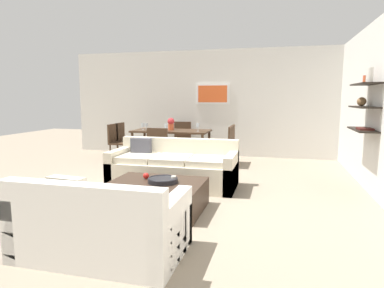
{
  "coord_description": "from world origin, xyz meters",
  "views": [
    {
      "loc": [
        1.58,
        -4.95,
        1.49
      ],
      "look_at": [
        0.25,
        0.2,
        0.75
      ],
      "focal_mm": 31.08,
      "sensor_mm": 36.0,
      "label": 1
    }
  ],
  "objects_px": {
    "dining_chair_left_near": "(117,140)",
    "wine_glass_left_near": "(143,125)",
    "apple_on_coffee_table": "(146,176)",
    "wine_glass_foot": "(166,126)",
    "dining_chair_foot": "(159,146)",
    "decorative_bowl": "(163,180)",
    "dining_chair_right_far": "(228,141)",
    "wine_glass_left_far": "(146,125)",
    "loveseat_white": "(101,225)",
    "sofa_beige": "(173,169)",
    "dining_chair_head": "(181,137)",
    "dining_chair_right_near": "(225,144)",
    "centerpiece_vase": "(171,123)",
    "wine_glass_right_near": "(198,125)",
    "coffee_table": "(156,196)",
    "candle_jar": "(174,179)",
    "dining_table": "(171,133)",
    "dining_chair_left_far": "(124,138)"
  },
  "relations": [
    {
      "from": "dining_chair_left_near",
      "to": "wine_glass_left_near",
      "type": "height_order",
      "value": "wine_glass_left_near"
    },
    {
      "from": "apple_on_coffee_table",
      "to": "wine_glass_foot",
      "type": "relative_size",
      "value": 0.47
    },
    {
      "from": "wine_glass_foot",
      "to": "dining_chair_foot",
      "type": "bearing_deg",
      "value": -90.0
    },
    {
      "from": "decorative_bowl",
      "to": "dining_chair_right_far",
      "type": "height_order",
      "value": "dining_chair_right_far"
    },
    {
      "from": "dining_chair_foot",
      "to": "wine_glass_left_far",
      "type": "distance_m",
      "value": 1.19
    },
    {
      "from": "loveseat_white",
      "to": "dining_chair_left_near",
      "type": "relative_size",
      "value": 1.74
    },
    {
      "from": "sofa_beige",
      "to": "dining_chair_head",
      "type": "relative_size",
      "value": 2.41
    },
    {
      "from": "dining_chair_foot",
      "to": "loveseat_white",
      "type": "bearing_deg",
      "value": -78.25
    },
    {
      "from": "wine_glass_left_near",
      "to": "wine_glass_foot",
      "type": "distance_m",
      "value": 0.71
    },
    {
      "from": "dining_chair_right_near",
      "to": "wine_glass_left_near",
      "type": "distance_m",
      "value": 1.98
    },
    {
      "from": "sofa_beige",
      "to": "wine_glass_foot",
      "type": "distance_m",
      "value": 1.86
    },
    {
      "from": "dining_chair_left_near",
      "to": "dining_chair_foot",
      "type": "xyz_separation_m",
      "value": [
        1.29,
        -0.64,
        0.0
      ]
    },
    {
      "from": "dining_chair_head",
      "to": "centerpiece_vase",
      "type": "xyz_separation_m",
      "value": [
        -0.02,
        -0.78,
        0.4
      ]
    },
    {
      "from": "wine_glass_left_near",
      "to": "wine_glass_right_near",
      "type": "bearing_deg",
      "value": 0.0
    },
    {
      "from": "coffee_table",
      "to": "wine_glass_right_near",
      "type": "relative_size",
      "value": 6.64
    },
    {
      "from": "apple_on_coffee_table",
      "to": "wine_glass_right_near",
      "type": "height_order",
      "value": "wine_glass_right_near"
    },
    {
      "from": "wine_glass_foot",
      "to": "candle_jar",
      "type": "bearing_deg",
      "value": -69.38
    },
    {
      "from": "dining_table",
      "to": "dining_chair_left_far",
      "type": "xyz_separation_m",
      "value": [
        -1.29,
        0.19,
        -0.17
      ]
    },
    {
      "from": "coffee_table",
      "to": "wine_glass_left_far",
      "type": "height_order",
      "value": "wine_glass_left_far"
    },
    {
      "from": "centerpiece_vase",
      "to": "dining_chair_left_near",
      "type": "bearing_deg",
      "value": -169.34
    },
    {
      "from": "sofa_beige",
      "to": "dining_chair_left_near",
      "type": "relative_size",
      "value": 2.41
    },
    {
      "from": "dining_chair_right_far",
      "to": "candle_jar",
      "type": "bearing_deg",
      "value": -93.75
    },
    {
      "from": "dining_chair_right_far",
      "to": "wine_glass_foot",
      "type": "height_order",
      "value": "wine_glass_foot"
    },
    {
      "from": "loveseat_white",
      "to": "dining_chair_foot",
      "type": "bearing_deg",
      "value": 101.75
    },
    {
      "from": "dining_chair_right_near",
      "to": "dining_chair_foot",
      "type": "distance_m",
      "value": 1.44
    },
    {
      "from": "candle_jar",
      "to": "dining_chair_left_near",
      "type": "height_order",
      "value": "dining_chair_left_near"
    },
    {
      "from": "apple_on_coffee_table",
      "to": "dining_chair_right_far",
      "type": "relative_size",
      "value": 0.1
    },
    {
      "from": "apple_on_coffee_table",
      "to": "dining_chair_foot",
      "type": "xyz_separation_m",
      "value": [
        -0.64,
        2.27,
        0.08
      ]
    },
    {
      "from": "candle_jar",
      "to": "wine_glass_left_far",
      "type": "xyz_separation_m",
      "value": [
        -1.72,
        3.29,
        0.43
      ]
    },
    {
      "from": "dining_chair_right_near",
      "to": "dining_chair_left_near",
      "type": "relative_size",
      "value": 1.0
    },
    {
      "from": "dining_chair_foot",
      "to": "dining_chair_right_far",
      "type": "bearing_deg",
      "value": 38.38
    },
    {
      "from": "candle_jar",
      "to": "dining_chair_foot",
      "type": "relative_size",
      "value": 0.1
    },
    {
      "from": "dining_chair_foot",
      "to": "dining_chair_right_near",
      "type": "bearing_deg",
      "value": 26.42
    },
    {
      "from": "sofa_beige",
      "to": "dining_chair_left_near",
      "type": "xyz_separation_m",
      "value": [
        -1.97,
        1.81,
        0.21
      ]
    },
    {
      "from": "loveseat_white",
      "to": "dining_chair_foot",
      "type": "xyz_separation_m",
      "value": [
        -0.78,
        3.75,
        0.21
      ]
    },
    {
      "from": "wine_glass_foot",
      "to": "loveseat_white",
      "type": "bearing_deg",
      "value": -79.52
    },
    {
      "from": "wine_glass_foot",
      "to": "dining_chair_left_far",
      "type": "bearing_deg",
      "value": 156.79
    },
    {
      "from": "apple_on_coffee_table",
      "to": "wine_glass_left_near",
      "type": "xyz_separation_m",
      "value": [
        -1.3,
        3.0,
        0.44
      ]
    },
    {
      "from": "apple_on_coffee_table",
      "to": "dining_chair_right_near",
      "type": "xyz_separation_m",
      "value": [
        0.65,
        2.91,
        0.08
      ]
    },
    {
      "from": "dining_chair_right_far",
      "to": "dining_chair_head",
      "type": "xyz_separation_m",
      "value": [
        -1.29,
        0.64,
        0.0
      ]
    },
    {
      "from": "candle_jar",
      "to": "apple_on_coffee_table",
      "type": "height_order",
      "value": "candle_jar"
    },
    {
      "from": "loveseat_white",
      "to": "decorative_bowl",
      "type": "bearing_deg",
      "value": 83.56
    },
    {
      "from": "sofa_beige",
      "to": "wine_glass_right_near",
      "type": "relative_size",
      "value": 11.3
    },
    {
      "from": "dining_chair_left_near",
      "to": "dining_chair_foot",
      "type": "height_order",
      "value": "same"
    },
    {
      "from": "dining_table",
      "to": "dining_chair_left_far",
      "type": "distance_m",
      "value": 1.31
    },
    {
      "from": "dining_chair_left_near",
      "to": "dining_chair_head",
      "type": "xyz_separation_m",
      "value": [
        1.29,
        1.02,
        0.0
      ]
    },
    {
      "from": "dining_chair_left_far",
      "to": "wine_glass_left_far",
      "type": "bearing_deg",
      "value": -7.76
    },
    {
      "from": "apple_on_coffee_table",
      "to": "dining_chair_left_near",
      "type": "bearing_deg",
      "value": 123.43
    },
    {
      "from": "dining_chair_left_near",
      "to": "dining_chair_left_far",
      "type": "distance_m",
      "value": 0.38
    },
    {
      "from": "dining_chair_right_far",
      "to": "wine_glass_left_near",
      "type": "relative_size",
      "value": 5.36
    }
  ]
}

